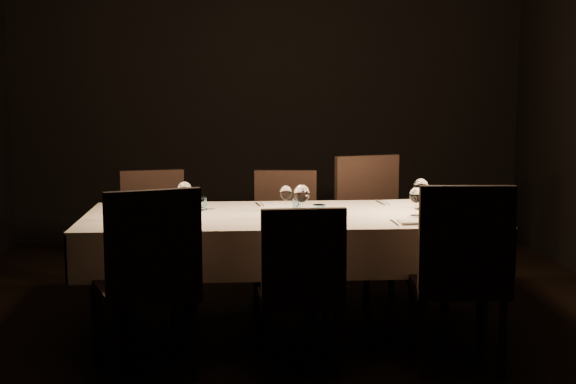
{
  "coord_description": "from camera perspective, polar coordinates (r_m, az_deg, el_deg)",
  "views": [
    {
      "loc": [
        -0.32,
        -4.92,
        1.57
      ],
      "look_at": [
        0.0,
        0.0,
        0.9
      ],
      "focal_mm": 50.0,
      "sensor_mm": 36.0,
      "label": 1
    }
  ],
  "objects": [
    {
      "name": "place_setting_far_center",
      "position": [
        5.2,
        -0.16,
        -0.49
      ],
      "size": [
        0.31,
        0.39,
        0.16
      ],
      "rotation": [
        0.0,
        0.0,
        0.15
      ],
      "color": "beige",
      "rests_on": "dining_table"
    },
    {
      "name": "place_setting_far_left",
      "position": [
        5.19,
        -7.22,
        -0.42
      ],
      "size": [
        0.35,
        0.41,
        0.19
      ],
      "rotation": [
        0.0,
        0.0,
        -0.04
      ],
      "color": "beige",
      "rests_on": "dining_table"
    },
    {
      "name": "chair_far_center",
      "position": [
        5.77,
        -0.23,
        -2.73
      ],
      "size": [
        0.5,
        0.5,
        0.94
      ],
      "rotation": [
        0.0,
        0.0,
        -0.11
      ],
      "color": "black",
      "rests_on": "ground"
    },
    {
      "name": "place_setting_near_right",
      "position": [
        4.88,
        9.41,
        -1.06
      ],
      "size": [
        0.32,
        0.4,
        0.18
      ],
      "rotation": [
        0.0,
        0.0,
        0.03
      ],
      "color": "beige",
      "rests_on": "dining_table"
    },
    {
      "name": "place_setting_near_center",
      "position": [
        4.77,
        1.15,
        -1.05
      ],
      "size": [
        0.38,
        0.42,
        0.2
      ],
      "rotation": [
        0.0,
        0.0,
        -0.17
      ],
      "color": "beige",
      "rests_on": "dining_table"
    },
    {
      "name": "chair_near_left",
      "position": [
        4.31,
        -9.87,
        -5.88
      ],
      "size": [
        0.63,
        0.63,
        1.04
      ],
      "rotation": [
        0.0,
        0.0,
        3.48
      ],
      "color": "black",
      "rests_on": "ground"
    },
    {
      "name": "chair_near_center",
      "position": [
        4.32,
        0.91,
        -6.41
      ],
      "size": [
        0.47,
        0.47,
        0.93
      ],
      "rotation": [
        0.0,
        0.0,
        3.2
      ],
      "color": "black",
      "rests_on": "ground"
    },
    {
      "name": "room",
      "position": [
        4.93,
        -0.0,
        6.92
      ],
      "size": [
        5.01,
        6.01,
        3.01
      ],
      "color": "black",
      "rests_on": "ground"
    },
    {
      "name": "dining_table",
      "position": [
        5.0,
        -0.0,
        -2.42
      ],
      "size": [
        2.52,
        1.12,
        0.76
      ],
      "color": "black",
      "rests_on": "ground"
    },
    {
      "name": "chair_far_right",
      "position": [
        5.83,
        6.18,
        -2.19
      ],
      "size": [
        0.63,
        0.63,
        1.05
      ],
      "rotation": [
        0.0,
        0.0,
        0.31
      ],
      "color": "black",
      "rests_on": "ground"
    },
    {
      "name": "chair_far_left",
      "position": [
        5.81,
        -9.48,
        -2.74
      ],
      "size": [
        0.53,
        0.53,
        0.95
      ],
      "rotation": [
        0.0,
        0.0,
        0.18
      ],
      "color": "black",
      "rests_on": "ground"
    },
    {
      "name": "chair_near_right",
      "position": [
        4.46,
        12.14,
        -5.43
      ],
      "size": [
        0.53,
        0.53,
        1.04
      ],
      "rotation": [
        0.0,
        0.0,
        3.08
      ],
      "color": "black",
      "rests_on": "ground"
    },
    {
      "name": "place_setting_near_left",
      "position": [
        4.78,
        -9.92,
        -1.25
      ],
      "size": [
        0.32,
        0.4,
        0.18
      ],
      "rotation": [
        0.0,
        0.0,
        -0.05
      ],
      "color": "beige",
      "rests_on": "dining_table"
    },
    {
      "name": "place_setting_far_right",
      "position": [
        5.32,
        9.25,
        -0.24
      ],
      "size": [
        0.37,
        0.42,
        0.2
      ],
      "rotation": [
        0.0,
        0.0,
        0.11
      ],
      "color": "beige",
      "rests_on": "dining_table"
    }
  ]
}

